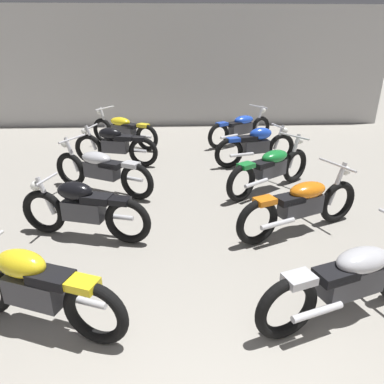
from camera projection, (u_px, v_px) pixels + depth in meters
The scene contains 11 objects.
back_wall at pixel (181, 68), 11.30m from camera, with size 13.11×0.24×3.60m, color #BCBAB7.
motorcycle_left_row_1 at pixel (34, 288), 3.41m from camera, with size 1.88×0.82×0.88m.
motorcycle_left_row_2 at pixel (83, 208), 5.01m from camera, with size 1.92×0.70×0.88m.
motorcycle_left_row_3 at pixel (101, 169), 6.54m from camera, with size 1.97×1.15×0.97m.
motorcycle_left_row_4 at pixel (115, 145), 8.02m from camera, with size 1.94×0.66×0.88m.
motorcycle_left_row_5 at pixel (123, 130), 9.41m from camera, with size 1.88×1.28×0.97m.
motorcycle_right_row_1 at pixel (352, 279), 3.55m from camera, with size 2.09×0.94×0.97m.
motorcycle_right_row_2 at pixel (301, 204), 5.16m from camera, with size 2.03×1.05×0.97m.
motorcycle_right_row_3 at pixel (271, 168), 6.61m from camera, with size 1.83×1.35×0.97m.
motorcycle_right_row_4 at pixel (256, 145), 8.00m from camera, with size 1.93×0.71×0.88m.
motorcycle_right_row_5 at pixel (241, 128), 9.61m from camera, with size 1.90×1.25×0.97m.
Camera 1 is at (-0.24, -0.52, 2.64)m, focal length 33.60 mm.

